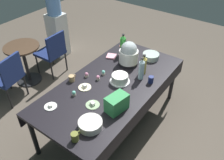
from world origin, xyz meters
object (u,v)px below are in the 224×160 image
at_px(cupcake_mint, 98,78).
at_px(maroon_chair_right, 52,51).
at_px(glass_salad_bowl, 151,56).
at_px(cupcake_lemon, 145,64).
at_px(dessert_plate_white, 51,106).
at_px(dessert_plate_sage, 93,104).
at_px(cupcake_cocoa, 74,93).
at_px(slow_cooker, 129,54).
at_px(water_cooler, 57,29).
at_px(potluck_table, 112,87).
at_px(cupcake_vanilla, 87,75).
at_px(coffee_mug_tan, 72,78).
at_px(soda_bottle_water, 141,69).
at_px(dessert_plate_cream, 85,87).
at_px(soda_bottle_lime_soda, 123,45).
at_px(coffee_mug_olive, 75,137).
at_px(cupcake_rose, 103,73).
at_px(ceramic_snack_bowl, 90,124).
at_px(soda_carton, 117,103).
at_px(soda_bottle_ginger_ale, 144,65).
at_px(maroon_chair_left, 8,75).
at_px(dessert_plate_coral, 124,46).
at_px(coffee_mug_navy, 151,79).
at_px(frosted_layer_cake, 120,79).
at_px(round_cafe_table, 24,57).

distance_m(cupcake_mint, maroon_chair_right, 1.53).
xyz_separation_m(glass_salad_bowl, cupcake_lemon, (-0.23, -0.03, -0.01)).
bearing_deg(dessert_plate_white, maroon_chair_right, 47.75).
xyz_separation_m(dessert_plate_sage, cupcake_cocoa, (0.00, 0.30, 0.02)).
distance_m(slow_cooker, cupcake_lemon, 0.28).
bearing_deg(water_cooler, potluck_table, -114.93).
height_order(cupcake_vanilla, coffee_mug_tan, coffee_mug_tan).
bearing_deg(glass_salad_bowl, soda_bottle_water, -166.09).
bearing_deg(water_cooler, dessert_plate_white, -134.92).
bearing_deg(dessert_plate_cream, slow_cooker, -11.41).
bearing_deg(soda_bottle_lime_soda, soda_bottle_water, -125.40).
bearing_deg(coffee_mug_olive, cupcake_rose, 23.16).
bearing_deg(water_cooler, cupcake_cocoa, -128.06).
distance_m(glass_salad_bowl, ceramic_snack_bowl, 1.60).
distance_m(soda_bottle_lime_soda, soda_carton, 1.25).
xyz_separation_m(dessert_plate_sage, soda_bottle_ginger_ale, (0.91, -0.16, 0.13)).
xyz_separation_m(dessert_plate_sage, maroon_chair_left, (-0.06, 1.69, -0.27)).
xyz_separation_m(coffee_mug_tan, coffee_mug_olive, (-0.70, -0.71, 0.01)).
height_order(potluck_table, ceramic_snack_bowl, ceramic_snack_bowl).
relative_size(cupcake_cocoa, soda_bottle_water, 0.21).
height_order(glass_salad_bowl, cupcake_mint, glass_salad_bowl).
bearing_deg(cupcake_vanilla, soda_carton, -112.10).
distance_m(dessert_plate_coral, soda_bottle_lime_soda, 0.28).
relative_size(cupcake_mint, soda_bottle_water, 0.21).
height_order(ceramic_snack_bowl, cupcake_rose, ceramic_snack_bowl).
bearing_deg(dessert_plate_coral, dessert_plate_cream, -171.55).
bearing_deg(soda_bottle_lime_soda, slow_cooker, -130.66).
bearing_deg(dessert_plate_sage, cupcake_cocoa, 89.80).
xyz_separation_m(ceramic_snack_bowl, soda_bottle_water, (1.06, 0.00, 0.11)).
bearing_deg(dessert_plate_sage, maroon_chair_right, 62.54).
height_order(slow_cooker, cupcake_lemon, slow_cooker).
relative_size(dessert_plate_coral, cupcake_rose, 2.30).
relative_size(glass_salad_bowl, water_cooler, 0.20).
xyz_separation_m(dessert_plate_sage, coffee_mug_navy, (0.79, -0.35, 0.04)).
height_order(frosted_layer_cake, soda_bottle_water, soda_bottle_water).
bearing_deg(soda_bottle_ginger_ale, cupcake_rose, 129.68).
bearing_deg(maroon_chair_left, cupcake_vanilla, -70.60).
bearing_deg(round_cafe_table, soda_bottle_lime_soda, -64.05).
distance_m(soda_bottle_ginger_ale, coffee_mug_olive, 1.41).
distance_m(dessert_plate_sage, coffee_mug_navy, 0.86).
bearing_deg(maroon_chair_left, ceramic_snack_bowl, -96.53).
relative_size(ceramic_snack_bowl, soda_carton, 1.00).
distance_m(dessert_plate_white, soda_bottle_ginger_ale, 1.34).
relative_size(frosted_layer_cake, maroon_chair_right, 0.32).
height_order(dessert_plate_coral, coffee_mug_olive, coffee_mug_olive).
bearing_deg(cupcake_rose, soda_bottle_lime_soda, 8.52).
xyz_separation_m(cupcake_cocoa, round_cafe_table, (0.43, 1.62, -0.28)).
height_order(ceramic_snack_bowl, water_cooler, water_cooler).
xyz_separation_m(frosted_layer_cake, soda_bottle_ginger_ale, (0.36, -0.15, 0.08)).
bearing_deg(soda_bottle_lime_soda, cupcake_rose, -171.48).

